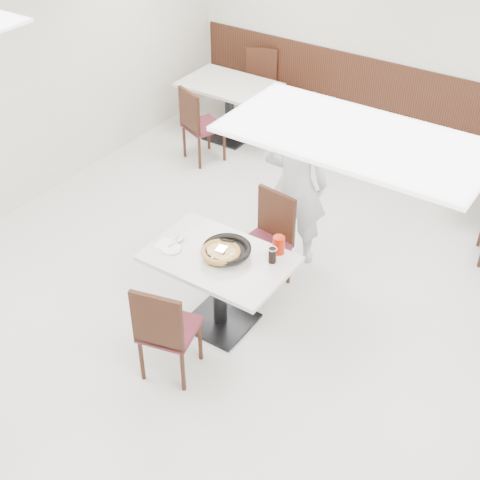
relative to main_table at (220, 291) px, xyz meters
The scene contains 21 objects.
floor 0.58m from the main_table, 84.42° to the left, with size 7.00×7.00×0.00m, color #AEAEA9.
wall_back 4.07m from the main_table, 89.38° to the left, with size 6.00×0.04×2.80m, color beige.
wall_left 3.16m from the main_table, behind, with size 0.04×7.00×2.80m, color beige.
wainscot_back 3.92m from the main_table, 89.38° to the left, with size 5.90×0.03×1.10m, color black.
fluo_panel_b 3.05m from the main_table, 34.58° to the right, with size 1.20×0.60×0.02m, color white.
main_table is the anchor object (origin of this frame).
chair_near 0.68m from the main_table, 91.07° to the right, with size 0.42×0.42×0.95m, color black, non-canonical shape.
chair_far 0.67m from the main_table, 88.37° to the left, with size 0.42×0.42×0.95m, color black, non-canonical shape.
trivet 0.40m from the main_table, 30.95° to the left, with size 0.11×0.11×0.04m, color black.
pizza_pan 0.42m from the main_table, 47.87° to the left, with size 0.35×0.35×0.01m, color black.
pizza 0.44m from the main_table, 29.94° to the right, with size 0.31×0.31×0.02m, color #C68437.
pizza_server 0.47m from the main_table, ahead, with size 0.07×0.09×0.00m, color silver.
napkin 0.61m from the main_table, 166.70° to the right, with size 0.16×0.16×0.00m, color white.
side_plate 0.57m from the main_table, 159.55° to the right, with size 0.17×0.17×0.01m, color white.
fork 0.57m from the main_table, 169.72° to the right, with size 0.01×0.15×0.00m, color silver.
cola_glass 0.63m from the main_table, 24.89° to the left, with size 0.07×0.07×0.13m, color black.
red_cup 0.68m from the main_table, 40.34° to the left, with size 0.10×0.10×0.16m, color #A91300.
diner_person 1.29m from the main_table, 88.39° to the left, with size 0.62×0.41×1.70m, color silver.
bg_table_left 3.56m from the main_table, 123.19° to the left, with size 1.20×0.80×0.75m, color silver, non-canonical shape.
bg_chair_left_near 2.99m from the main_table, 129.00° to the left, with size 0.42×0.42×0.95m, color black, non-canonical shape.
bg_chair_left_far 4.10m from the main_table, 117.75° to the left, with size 0.42×0.42×0.95m, color black, non-canonical shape.
Camera 1 is at (2.55, -3.99, 4.18)m, focal length 50.00 mm.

